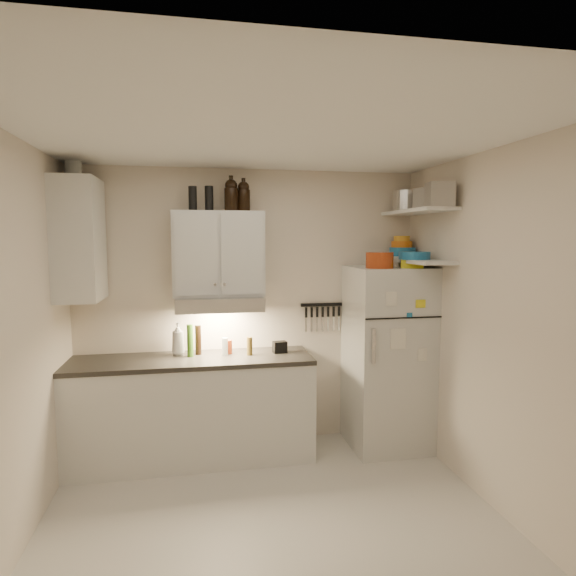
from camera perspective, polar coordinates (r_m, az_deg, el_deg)
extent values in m
cube|color=beige|center=(3.63, -1.33, -27.00)|extent=(3.20, 3.00, 0.02)
cube|color=white|center=(3.12, -1.45, 17.94)|extent=(3.20, 3.00, 0.02)
cube|color=beige|center=(4.59, -4.51, -2.41)|extent=(3.20, 0.02, 2.60)
cube|color=beige|center=(3.27, -30.66, -6.57)|extent=(0.02, 3.00, 2.60)
cube|color=beige|center=(3.73, 23.89, -4.80)|extent=(0.02, 3.00, 2.60)
cube|color=silver|center=(4.47, -11.20, -14.11)|extent=(2.10, 0.60, 0.88)
cube|color=#2E2B27|center=(4.34, -11.32, -8.38)|extent=(2.10, 0.62, 0.04)
cube|color=silver|center=(4.35, -8.25, 4.04)|extent=(0.80, 0.33, 0.75)
cube|color=silver|center=(4.31, -23.52, 5.27)|extent=(0.33, 0.55, 1.00)
cube|color=silver|center=(4.32, -8.13, -1.76)|extent=(0.76, 0.46, 0.12)
cube|color=silver|center=(4.65, 11.68, -8.05)|extent=(0.70, 0.68, 1.70)
cube|color=silver|center=(4.49, 15.10, 8.75)|extent=(0.30, 0.95, 0.03)
cube|color=silver|center=(4.48, 14.95, 3.13)|extent=(0.30, 0.95, 0.03)
cube|color=black|center=(4.69, 4.05, -1.98)|extent=(0.42, 0.02, 0.03)
cylinder|color=#993311|center=(4.31, 10.81, 3.25)|extent=(0.31, 0.31, 0.14)
cube|color=yellow|center=(4.44, 14.45, 2.85)|extent=(0.26, 0.29, 0.08)
cylinder|color=silver|center=(4.51, 12.70, 3.05)|extent=(0.07, 0.07, 0.10)
cylinder|color=silver|center=(4.78, 13.97, 9.94)|extent=(0.31, 0.31, 0.20)
cube|color=#AAAAAD|center=(4.44, 16.16, 10.13)|extent=(0.22, 0.21, 0.18)
cube|color=#AAAAAD|center=(4.15, 17.53, 10.50)|extent=(0.23, 0.23, 0.20)
cylinder|color=#1C659B|center=(4.76, 13.41, 4.09)|extent=(0.25, 0.25, 0.10)
cylinder|color=orange|center=(4.78, 13.32, 5.07)|extent=(0.20, 0.20, 0.06)
cylinder|color=gold|center=(4.78, 13.34, 5.73)|extent=(0.16, 0.16, 0.05)
cylinder|color=#1C659B|center=(4.40, 14.76, 3.73)|extent=(0.29, 0.29, 0.07)
cylinder|color=black|center=(4.31, -9.34, 10.42)|extent=(0.10, 0.10, 0.21)
cylinder|color=black|center=(4.29, -11.23, 10.37)|extent=(0.08, 0.08, 0.21)
cylinder|color=silver|center=(4.47, -24.12, 12.84)|extent=(0.17, 0.17, 0.18)
imported|color=silver|center=(4.43, -12.90, -5.66)|extent=(0.15, 0.15, 0.33)
cylinder|color=brown|center=(4.34, -4.58, -6.88)|extent=(0.06, 0.06, 0.16)
cylinder|color=#356519|center=(4.35, -11.53, -6.13)|extent=(0.07, 0.07, 0.29)
cylinder|color=black|center=(4.41, -10.59, -6.07)|extent=(0.07, 0.07, 0.27)
cylinder|color=silver|center=(4.36, -7.49, -6.90)|extent=(0.06, 0.06, 0.16)
cylinder|color=#993311|center=(4.42, -7.04, -6.95)|extent=(0.08, 0.08, 0.12)
cube|color=black|center=(4.43, -0.98, -7.01)|extent=(0.13, 0.10, 0.10)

